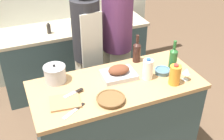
{
  "coord_description": "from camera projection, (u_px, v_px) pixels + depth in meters",
  "views": [
    {
      "loc": [
        -0.84,
        -1.91,
        2.39
      ],
      "look_at": [
        0.0,
        0.11,
        1.0
      ],
      "focal_mm": 45.0,
      "sensor_mm": 36.0,
      "label": 1
    }
  ],
  "objects": [
    {
      "name": "knife_paring",
      "position": [
        74.0,
        93.0,
        2.4
      ],
      "size": [
        0.19,
        0.09,
        0.01
      ],
      "color": "#B7B7BC",
      "rests_on": "cutting_board"
    },
    {
      "name": "person_cook_guest",
      "position": [
        117.0,
        38.0,
        3.26
      ],
      "size": [
        0.35,
        0.35,
        1.73
      ],
      "rotation": [
        0.0,
        0.0,
        0.07
      ],
      "color": "beige",
      "rests_on": "ground_plane"
    },
    {
      "name": "condiment_bottle_extra",
      "position": [
        119.0,
        10.0,
        3.97
      ],
      "size": [
        0.06,
        0.06,
        0.18
      ],
      "color": "#332D28",
      "rests_on": "back_counter"
    },
    {
      "name": "mixing_bowl",
      "position": [
        162.0,
        71.0,
        2.68
      ],
      "size": [
        0.15,
        0.15,
        0.05
      ],
      "color": "slate",
      "rests_on": "kitchen_island"
    },
    {
      "name": "cutting_board",
      "position": [
        65.0,
        102.0,
        2.31
      ],
      "size": [
        0.27,
        0.23,
        0.02
      ],
      "color": "#AD7F51",
      "rests_on": "kitchen_island"
    },
    {
      "name": "roasting_pan",
      "position": [
        119.0,
        73.0,
        2.61
      ],
      "size": [
        0.32,
        0.25,
        0.12
      ],
      "color": "#BCBCC1",
      "rests_on": "kitchen_island"
    },
    {
      "name": "kitchen_island",
      "position": [
        116.0,
        121.0,
        2.8
      ],
      "size": [
        1.56,
        0.71,
        0.92
      ],
      "color": "#3D565B",
      "rests_on": "ground_plane"
    },
    {
      "name": "wine_bottle_dark",
      "position": [
        173.0,
        58.0,
        2.71
      ],
      "size": [
        0.08,
        0.08,
        0.29
      ],
      "color": "#28662D",
      "rests_on": "kitchen_island"
    },
    {
      "name": "milk_jug",
      "position": [
        148.0,
        69.0,
        2.57
      ],
      "size": [
        0.1,
        0.1,
        0.21
      ],
      "color": "white",
      "rests_on": "kitchen_island"
    },
    {
      "name": "back_counter",
      "position": [
        75.0,
        56.0,
        3.94
      ],
      "size": [
        2.0,
        0.6,
        0.9
      ],
      "color": "#3D565B",
      "rests_on": "ground_plane"
    },
    {
      "name": "condiment_bottle_tall",
      "position": [
        49.0,
        29.0,
        3.48
      ],
      "size": [
        0.05,
        0.05,
        0.14
      ],
      "color": "#332D28",
      "rests_on": "back_counter"
    },
    {
      "name": "wine_bottle_green",
      "position": [
        137.0,
        51.0,
        2.82
      ],
      "size": [
        0.08,
        0.08,
        0.29
      ],
      "color": "#381E19",
      "rests_on": "kitchen_island"
    },
    {
      "name": "wine_glass_left",
      "position": [
        187.0,
        71.0,
        2.55
      ],
      "size": [
        0.07,
        0.07,
        0.13
      ],
      "color": "silver",
      "rests_on": "kitchen_island"
    },
    {
      "name": "knife_chef",
      "position": [
        75.0,
        110.0,
        2.23
      ],
      "size": [
        0.22,
        0.15,
        0.01
      ],
      "color": "#B7B7BC",
      "rests_on": "kitchen_island"
    },
    {
      "name": "person_cook_aproned",
      "position": [
        87.0,
        47.0,
        3.1
      ],
      "size": [
        0.31,
        0.32,
        1.69
      ],
      "rotation": [
        0.0,
        0.0,
        0.1
      ],
      "color": "beige",
      "rests_on": "ground_plane"
    },
    {
      "name": "condiment_bottle_short",
      "position": [
        110.0,
        13.0,
        3.83
      ],
      "size": [
        0.06,
        0.06,
        0.21
      ],
      "color": "maroon",
      "rests_on": "back_counter"
    },
    {
      "name": "stock_pot",
      "position": [
        55.0,
        74.0,
        2.54
      ],
      "size": [
        0.2,
        0.2,
        0.18
      ],
      "color": "#B7B7BC",
      "rests_on": "kitchen_island"
    },
    {
      "name": "wicker_basket",
      "position": [
        111.0,
        99.0,
        2.32
      ],
      "size": [
        0.24,
        0.24,
        0.04
      ],
      "color": "brown",
      "rests_on": "kitchen_island"
    },
    {
      "name": "juice_jug",
      "position": [
        175.0,
        75.0,
        2.5
      ],
      "size": [
        0.1,
        0.1,
        0.2
      ],
      "color": "orange",
      "rests_on": "kitchen_island"
    }
  ]
}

